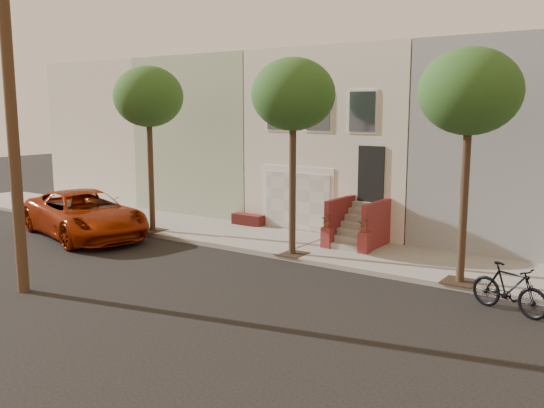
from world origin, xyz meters
The scene contains 9 objects.
ground centered at (0.00, 0.00, 0.00)m, with size 90.00×90.00×0.00m, color black.
sidewalk centered at (0.00, 5.35, 0.07)m, with size 40.00×3.70×0.15m, color gray.
house_row centered at (0.00, 11.19, 3.64)m, with size 33.10×11.70×7.00m.
tree_left centered at (-5.50, 3.90, 5.26)m, with size 2.70×2.57×6.30m.
tree_mid centered at (1.00, 3.90, 5.26)m, with size 2.70×2.57×6.30m.
tree_right centered at (6.50, 3.90, 5.26)m, with size 2.70×2.57×6.30m.
utility_pole centered at (8.00, -3.20, 5.19)m, with size 23.60×1.22×10.00m.
pickup_truck centered at (-7.26, 2.08, 0.88)m, with size 2.93×6.36×1.77m, color #8F2002.
motorcycle centered at (8.10, 2.52, 0.60)m, with size 0.56×1.99×1.20m, color black.
Camera 1 is at (11.19, -11.82, 4.87)m, focal length 38.75 mm.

